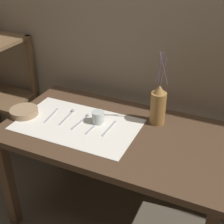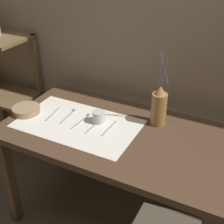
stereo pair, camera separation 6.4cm
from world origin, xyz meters
TOP-DOWN VIEW (x-y plane):
  - ground_plane at (0.00, 0.00)m, footprint 12.00×12.00m
  - stone_wall_back at (0.00, 0.48)m, footprint 7.00×0.06m
  - wooden_table at (0.00, 0.00)m, footprint 1.34×0.73m
  - linen_cloth at (-0.24, -0.03)m, footprint 0.72×0.43m
  - pitcher_with_flowers at (0.18, 0.18)m, footprint 0.09×0.09m
  - wooden_bowl at (-0.60, -0.07)m, footprint 0.17×0.17m
  - glass_tumbler_near at (-0.14, 0.03)m, footprint 0.07×0.07m
  - knife_center at (-0.44, -0.01)m, footprint 0.03×0.17m
  - spoon_outer at (-0.34, 0.05)m, footprint 0.03×0.19m
  - spoon_inner at (-0.23, 0.04)m, footprint 0.03×0.19m
  - fork_inner at (-0.14, -0.02)m, footprint 0.02×0.17m
  - fork_outer at (-0.05, -0.00)m, footprint 0.02×0.17m

SIDE VIEW (x-z plane):
  - ground_plane at x=0.00m, z-range 0.00..0.00m
  - wooden_table at x=0.00m, z-range 0.27..0.99m
  - linen_cloth at x=-0.24m, z-range 0.72..0.72m
  - knife_center at x=-0.44m, z-range 0.72..0.73m
  - fork_inner at x=-0.14m, z-range 0.72..0.73m
  - fork_outer at x=-0.05m, z-range 0.72..0.73m
  - spoon_outer at x=-0.34m, z-range 0.72..0.74m
  - spoon_inner at x=-0.23m, z-range 0.72..0.74m
  - wooden_bowl at x=-0.60m, z-range 0.72..0.76m
  - glass_tumbler_near at x=-0.14m, z-range 0.72..0.80m
  - pitcher_with_flowers at x=0.18m, z-range 0.61..1.06m
  - stone_wall_back at x=0.00m, z-range 0.00..2.40m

